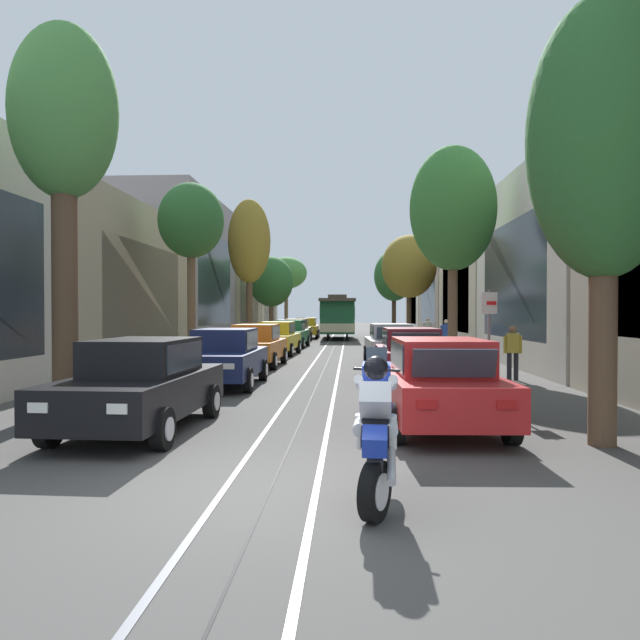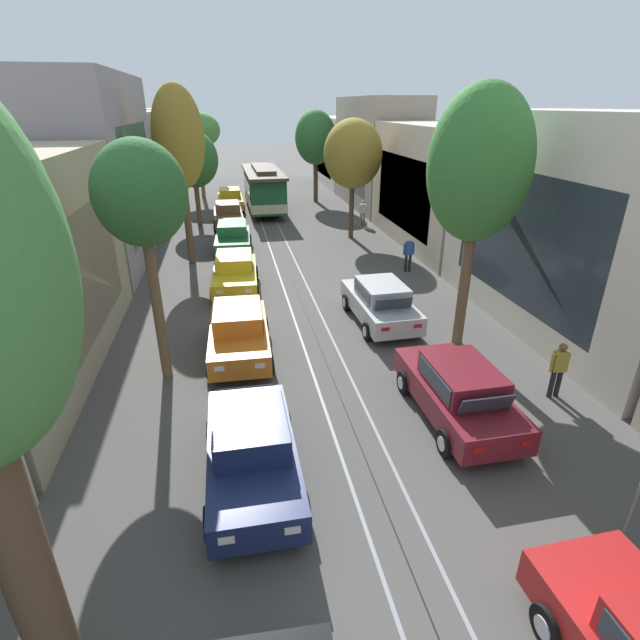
% 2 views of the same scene
% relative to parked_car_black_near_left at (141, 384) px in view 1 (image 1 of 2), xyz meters
% --- Properties ---
extents(ground_plane, '(160.00, 160.00, 0.00)m').
position_rel_parked_car_black_near_left_xyz_m(ground_plane, '(2.68, 19.92, -0.80)').
color(ground_plane, '#4C4947').
extents(trolley_track_rails, '(1.14, 65.88, 0.01)m').
position_rel_parked_car_black_near_left_xyz_m(trolley_track_rails, '(2.68, 23.71, -0.79)').
color(trolley_track_rails, gray).
rests_on(trolley_track_rails, ground).
extents(building_facade_left, '(5.60, 57.58, 8.72)m').
position_rel_parked_car_black_near_left_xyz_m(building_facade_left, '(-6.64, 24.66, 2.76)').
color(building_facade_left, beige).
rests_on(building_facade_left, ground).
extents(building_facade_right, '(4.99, 57.58, 10.03)m').
position_rel_parked_car_black_near_left_xyz_m(building_facade_right, '(11.91, 21.08, 3.12)').
color(building_facade_right, '#BCAD93').
rests_on(building_facade_right, ground).
extents(parked_car_black_near_left, '(2.10, 4.41, 1.58)m').
position_rel_parked_car_black_near_left_xyz_m(parked_car_black_near_left, '(0.00, 0.00, 0.00)').
color(parked_car_black_near_left, black).
rests_on(parked_car_black_near_left, ground).
extents(parked_car_navy_second_left, '(2.01, 4.36, 1.58)m').
position_rel_parked_car_black_near_left_xyz_m(parked_car_navy_second_left, '(0.14, 6.10, 0.00)').
color(parked_car_navy_second_left, '#19234C').
rests_on(parked_car_navy_second_left, ground).
extents(parked_car_orange_mid_left, '(2.07, 4.39, 1.58)m').
position_rel_parked_car_black_near_left_xyz_m(parked_car_orange_mid_left, '(0.07, 11.88, 0.00)').
color(parked_car_orange_mid_left, orange).
rests_on(parked_car_orange_mid_left, ground).
extents(parked_car_yellow_fourth_left, '(2.14, 4.42, 1.58)m').
position_rel_parked_car_black_near_left_xyz_m(parked_car_yellow_fourth_left, '(0.10, 17.82, 0.00)').
color(parked_car_yellow_fourth_left, gold).
rests_on(parked_car_yellow_fourth_left, ground).
extents(parked_car_green_fifth_left, '(2.12, 4.41, 1.58)m').
position_rel_parked_car_black_near_left_xyz_m(parked_car_green_fifth_left, '(0.15, 23.79, 0.00)').
color(parked_car_green_fifth_left, '#1E6038').
rests_on(parked_car_green_fifth_left, ground).
extents(parked_car_brown_sixth_left, '(2.05, 4.38, 1.58)m').
position_rel_parked_car_black_near_left_xyz_m(parked_car_brown_sixth_left, '(-0.02, 29.77, 0.00)').
color(parked_car_brown_sixth_left, brown).
rests_on(parked_car_brown_sixth_left, ground).
extents(parked_car_yellow_far_left, '(2.03, 4.38, 1.58)m').
position_rel_parked_car_black_near_left_xyz_m(parked_car_yellow_far_left, '(0.21, 35.40, 0.00)').
color(parked_car_yellow_far_left, gold).
rests_on(parked_car_yellow_far_left, ground).
extents(parked_car_red_near_right, '(2.10, 4.40, 1.58)m').
position_rel_parked_car_black_near_left_xyz_m(parked_car_red_near_right, '(5.17, 0.49, 0.00)').
color(parked_car_red_near_right, red).
rests_on(parked_car_red_near_right, ground).
extents(parked_car_maroon_second_right, '(2.04, 4.38, 1.58)m').
position_rel_parked_car_black_near_left_xyz_m(parked_car_maroon_second_right, '(5.38, 7.37, 0.00)').
color(parked_car_maroon_second_right, maroon).
rests_on(parked_car_maroon_second_right, ground).
extents(parked_car_silver_mid_right, '(2.10, 4.40, 1.58)m').
position_rel_parked_car_black_near_left_xyz_m(parked_car_silver_mid_right, '(5.22, 13.42, 0.00)').
color(parked_car_silver_mid_right, '#B7B7BC').
rests_on(parked_car_silver_mid_right, ground).
extents(street_tree_kerb_left_near, '(2.22, 1.92, 8.03)m').
position_rel_parked_car_black_near_left_xyz_m(street_tree_kerb_left_near, '(-2.31, 1.94, 5.11)').
color(street_tree_kerb_left_near, brown).
rests_on(street_tree_kerb_left_near, ground).
extents(street_tree_kerb_left_second, '(2.36, 2.29, 6.69)m').
position_rel_parked_car_black_near_left_xyz_m(street_tree_kerb_left_second, '(-2.11, 10.84, 4.47)').
color(street_tree_kerb_left_second, brown).
rests_on(street_tree_kerb_left_second, ground).
extents(street_tree_kerb_left_mid, '(2.37, 2.06, 8.32)m').
position_rel_parked_car_black_near_left_xyz_m(street_tree_kerb_left_mid, '(-1.98, 22.24, 5.10)').
color(street_tree_kerb_left_mid, brown).
rests_on(street_tree_kerb_left_mid, ground).
extents(street_tree_kerb_left_fourth, '(3.10, 3.05, 5.95)m').
position_rel_parked_car_black_near_left_xyz_m(street_tree_kerb_left_fourth, '(-1.93, 30.87, 3.36)').
color(street_tree_kerb_left_fourth, brown).
rests_on(street_tree_kerb_left_fourth, ground).
extents(street_tree_kerb_left_far, '(3.65, 3.03, 6.87)m').
position_rel_parked_car_black_near_left_xyz_m(street_tree_kerb_left_far, '(-1.97, 40.97, 4.62)').
color(street_tree_kerb_left_far, brown).
rests_on(street_tree_kerb_left_far, ground).
extents(street_tree_kerb_right_near, '(2.30, 2.19, 6.91)m').
position_rel_parked_car_black_near_left_xyz_m(street_tree_kerb_right_near, '(7.47, -0.73, 3.85)').
color(street_tree_kerb_right_near, brown).
rests_on(street_tree_kerb_right_near, ground).
extents(street_tree_kerb_right_second, '(3.10, 2.64, 8.03)m').
position_rel_parked_car_black_near_left_xyz_m(street_tree_kerb_right_second, '(7.31, 11.32, 4.93)').
color(street_tree_kerb_right_second, brown).
rests_on(street_tree_kerb_right_second, ground).
extents(street_tree_kerb_right_mid, '(3.32, 3.43, 6.72)m').
position_rel_parked_car_black_near_left_xyz_m(street_tree_kerb_right_mid, '(7.20, 25.66, 3.99)').
color(street_tree_kerb_right_mid, '#4C3826').
rests_on(street_tree_kerb_right_mid, ground).
extents(street_tree_kerb_right_fourth, '(3.22, 3.36, 7.03)m').
position_rel_parked_car_black_near_left_xyz_m(street_tree_kerb_right_fourth, '(7.18, 37.51, 4.15)').
color(street_tree_kerb_right_fourth, '#4C3826').
rests_on(street_tree_kerb_right_fourth, ground).
extents(cable_car_trolley, '(2.69, 9.16, 3.28)m').
position_rel_parked_car_black_near_left_xyz_m(cable_car_trolley, '(2.68, 33.99, 0.86)').
color(cable_car_trolley, '#1E5B38').
rests_on(cable_car_trolley, ground).
extents(motorcycle_with_rider, '(0.54, 1.90, 1.64)m').
position_rel_parked_car_black_near_left_xyz_m(motorcycle_with_rider, '(3.88, -3.63, 0.07)').
color(motorcycle_with_rider, black).
rests_on(motorcycle_with_rider, ground).
extents(pedestrian_on_left_pavement, '(0.55, 0.36, 1.64)m').
position_rel_parked_car_black_near_left_xyz_m(pedestrian_on_left_pavement, '(8.73, 28.57, 0.12)').
color(pedestrian_on_left_pavement, slate).
rests_on(pedestrian_on_left_pavement, ground).
extents(pedestrian_on_right_pavement, '(0.55, 0.29, 1.64)m').
position_rel_parked_car_black_near_left_xyz_m(pedestrian_on_right_pavement, '(8.47, 7.78, 0.13)').
color(pedestrian_on_right_pavement, black).
rests_on(pedestrian_on_right_pavement, ground).
extents(pedestrian_crossing_far, '(0.55, 0.30, 1.68)m').
position_rel_parked_car_black_near_left_xyz_m(pedestrian_crossing_far, '(8.32, 18.88, 0.15)').
color(pedestrian_crossing_far, black).
rests_on(pedestrian_crossing_far, ground).
extents(street_sign_post, '(0.36, 0.09, 2.55)m').
position_rel_parked_car_black_near_left_xyz_m(street_sign_post, '(6.67, 3.13, 0.79)').
color(street_sign_post, slate).
rests_on(street_sign_post, ground).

